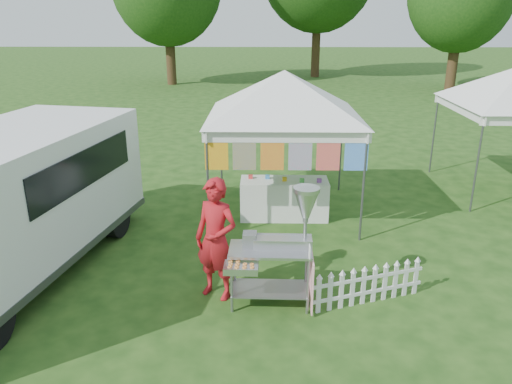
{
  "coord_description": "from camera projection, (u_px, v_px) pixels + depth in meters",
  "views": [
    {
      "loc": [
        -0.39,
        -6.54,
        4.05
      ],
      "look_at": [
        -0.53,
        1.68,
        1.1
      ],
      "focal_mm": 35.0,
      "sensor_mm": 36.0,
      "label": 1
    }
  ],
  "objects": [
    {
      "name": "display_table",
      "position": [
        284.0,
        199.0,
        10.39
      ],
      "size": [
        1.8,
        0.7,
        0.82
      ],
      "primitive_type": "cube",
      "color": "white",
      "rests_on": "ground"
    },
    {
      "name": "cargo_van",
      "position": [
        8.0,
        201.0,
        7.9
      ],
      "size": [
        3.19,
        5.84,
        2.3
      ],
      "rotation": [
        0.0,
        0.0,
        -0.18
      ],
      "color": "silver",
      "rests_on": "ground"
    },
    {
      "name": "picket_fence",
      "position": [
        369.0,
        286.0,
        7.3
      ],
      "size": [
        1.7,
        0.63,
        0.56
      ],
      "rotation": [
        0.0,
        0.0,
        0.34
      ],
      "color": "silver",
      "rests_on": "ground"
    },
    {
      "name": "canopy_main",
      "position": [
        285.0,
        71.0,
        9.79
      ],
      "size": [
        4.24,
        4.24,
        3.45
      ],
      "color": "#59595E",
      "rests_on": "ground"
    },
    {
      "name": "vendor",
      "position": [
        216.0,
        239.0,
        7.3
      ],
      "size": [
        0.8,
        0.7,
        1.86
      ],
      "primitive_type": "imported",
      "rotation": [
        0.0,
        0.0,
        -0.47
      ],
      "color": "#A8141B",
      "rests_on": "ground"
    },
    {
      "name": "ground",
      "position": [
        289.0,
        298.0,
        7.51
      ],
      "size": [
        120.0,
        120.0,
        0.0
      ],
      "primitive_type": "plane",
      "color": "#1B3F12",
      "rests_on": "ground"
    },
    {
      "name": "donut_cart",
      "position": [
        284.0,
        238.0,
        7.01
      ],
      "size": [
        1.32,
        0.87,
        1.81
      ],
      "rotation": [
        0.0,
        0.0,
        -0.02
      ],
      "color": "gray",
      "rests_on": "ground"
    }
  ]
}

